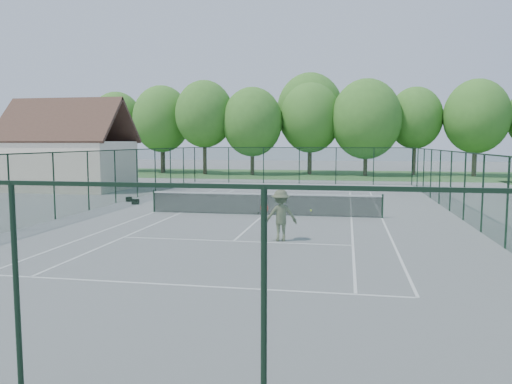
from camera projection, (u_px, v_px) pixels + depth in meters
ground at (264, 215)px, 23.75m from camera, size 140.00×140.00×0.00m
grass_far at (310, 174)px, 53.11m from camera, size 80.00×16.00×0.01m
court_lines at (264, 215)px, 23.74m from camera, size 11.05×23.85×0.01m
tennis_net at (264, 203)px, 23.69m from camera, size 11.08×0.08×1.10m
fence_enclosure at (264, 182)px, 23.59m from camera, size 18.05×36.05×3.02m
utility_building at (68, 147)px, 36.07m from camera, size 8.60×6.27×6.63m
tree_line_far at (310, 118)px, 52.51m from camera, size 39.40×6.40×9.70m
sports_bag_a at (129, 199)px, 29.05m from camera, size 0.39×0.29×0.28m
sports_bag_b at (135, 202)px, 27.75m from camera, size 0.41×0.28×0.30m
tennis_player at (281, 215)px, 17.48m from camera, size 1.94×0.99×1.80m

